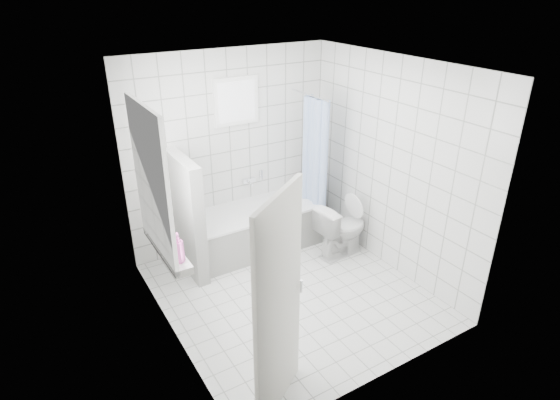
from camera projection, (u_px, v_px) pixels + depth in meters
ground at (291, 293)px, 5.49m from camera, size 3.00×3.00×0.00m
ceiling at (294, 66)px, 4.37m from camera, size 3.00×3.00×0.00m
wall_back at (231, 151)px, 6.09m from camera, size 2.80×0.02×2.60m
wall_front at (392, 258)px, 3.77m from camera, size 2.80×0.02×2.60m
wall_left at (163, 225)px, 4.28m from camera, size 0.02×3.00×2.60m
wall_right at (391, 167)px, 5.58m from camera, size 0.02×3.00×2.60m
window_left at (154, 183)px, 4.40m from camera, size 0.01×0.90×1.40m
window_back at (237, 101)px, 5.82m from camera, size 0.50×0.01×0.50m
window_sill at (167, 249)px, 4.74m from camera, size 0.18×1.02×0.08m
door at (279, 309)px, 3.66m from camera, size 0.68×0.49×2.00m
bathtub at (255, 228)px, 6.29m from camera, size 1.76×0.77×0.58m
partition_wall at (187, 216)px, 5.62m from camera, size 0.15×0.85×1.50m
tiled_ledge at (306, 205)px, 6.96m from camera, size 0.40×0.24×0.55m
toilet at (342, 229)px, 6.11m from camera, size 0.75×0.47×0.73m
curtain_rod at (310, 95)px, 5.92m from camera, size 0.02×0.80×0.02m
shower_curtain at (313, 165)px, 6.21m from camera, size 0.14×0.48×1.78m
tub_faucet at (249, 180)px, 6.36m from camera, size 0.18×0.06×0.06m
sill_bottles at (168, 237)px, 4.63m from camera, size 0.19×0.75×0.31m
ledge_bottles at (306, 183)px, 6.78m from camera, size 0.14×0.19×0.22m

